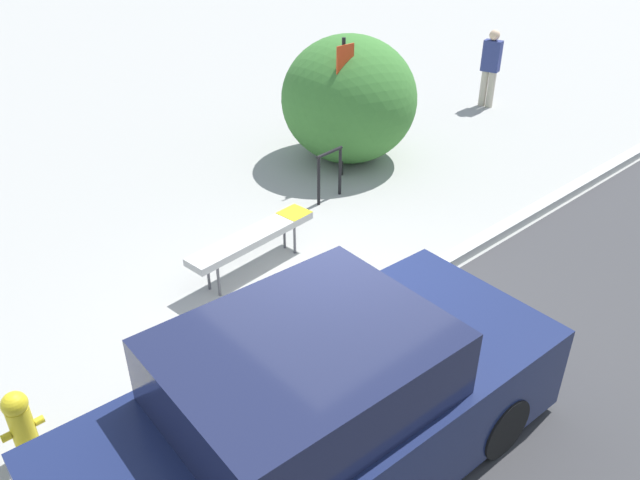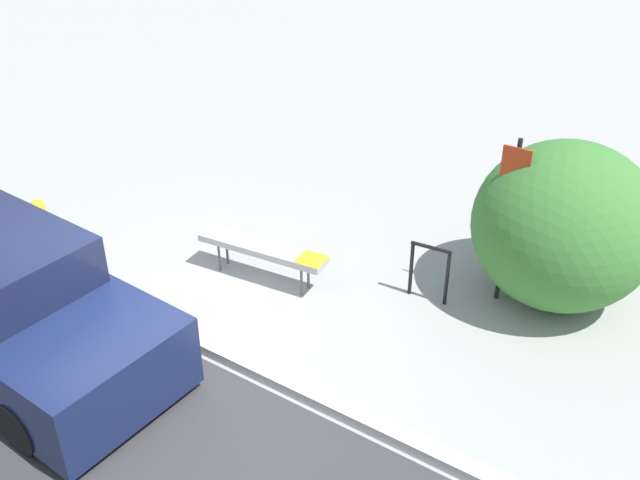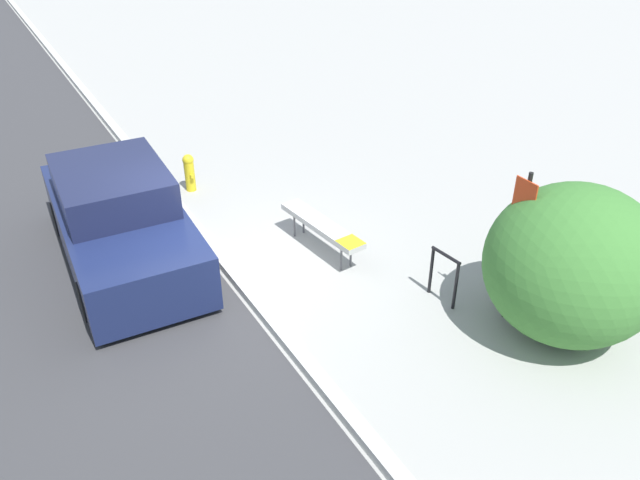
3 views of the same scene
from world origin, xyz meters
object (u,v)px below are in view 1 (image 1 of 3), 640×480
object	(u,v)px
bike_rack	(330,170)
parked_car_near	(318,413)
sign_post	(343,96)
bench	(253,238)
pedestrian	(490,66)
fire_hydrant	(22,425)

from	to	relation	value
bike_rack	parked_car_near	bearing A→B (deg)	-133.60
sign_post	bench	bearing A→B (deg)	-154.45
pedestrian	fire_hydrant	bearing A→B (deg)	90.34
fire_hydrant	pedestrian	world-z (taller)	pedestrian
sign_post	fire_hydrant	xyz separation A→B (m)	(-6.17, -2.48, -0.98)
fire_hydrant	pedestrian	xyz separation A→B (m)	(11.01, 2.99, 0.47)
bench	parked_car_near	size ratio (longest dim) A/B	0.43
bench	parked_car_near	world-z (taller)	parked_car_near
sign_post	pedestrian	bearing A→B (deg)	5.91
bench	sign_post	world-z (taller)	sign_post
sign_post	pedestrian	xyz separation A→B (m)	(4.84, 0.50, -0.50)
bike_rack	fire_hydrant	xyz separation A→B (m)	(-5.40, -1.96, -0.09)
sign_post	bike_rack	bearing A→B (deg)	-145.69
bike_rack	sign_post	xyz separation A→B (m)	(0.77, 0.53, 0.88)
fire_hydrant	parked_car_near	distance (m)	2.57
fire_hydrant	bench	bearing A→B (deg)	18.64
fire_hydrant	pedestrian	bearing A→B (deg)	15.17
parked_car_near	bench	bearing A→B (deg)	65.63
bike_rack	pedestrian	xyz separation A→B (m)	(5.61, 1.03, 0.38)
bench	pedestrian	bearing A→B (deg)	7.51
parked_car_near	bike_rack	bearing A→B (deg)	48.98
fire_hydrant	parked_car_near	xyz separation A→B (m)	(1.81, -1.80, 0.29)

